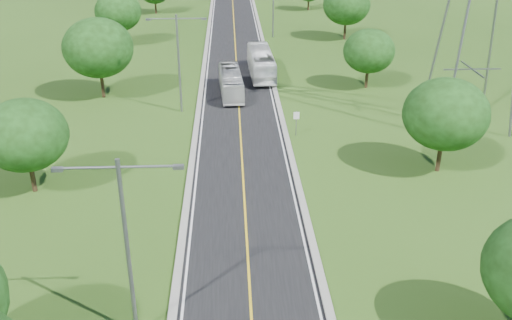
{
  "coord_description": "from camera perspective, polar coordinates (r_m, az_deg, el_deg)",
  "views": [
    {
      "loc": [
        -0.89,
        -11.25,
        20.82
      ],
      "look_at": [
        0.89,
        26.41,
        3.0
      ],
      "focal_mm": 40.0,
      "sensor_mm": 36.0,
      "label": 1
    }
  ],
  "objects": [
    {
      "name": "ground",
      "position": [
        74.24,
        -1.94,
        8.99
      ],
      "size": [
        260.0,
        260.0,
        0.0
      ],
      "primitive_type": "plane",
      "color": "#274814",
      "rests_on": "ground"
    },
    {
      "name": "road",
      "position": [
        80.0,
        -2.02,
        10.22
      ],
      "size": [
        8.0,
        150.0,
        0.06
      ],
      "primitive_type": "cube",
      "color": "black",
      "rests_on": "ground"
    },
    {
      "name": "curb_left",
      "position": [
        80.05,
        -5.11,
        10.2
      ],
      "size": [
        0.5,
        150.0,
        0.22
      ],
      "primitive_type": "cube",
      "color": "gray",
      "rests_on": "ground"
    },
    {
      "name": "curb_right",
      "position": [
        80.14,
        1.07,
        10.32
      ],
      "size": [
        0.5,
        150.0,
        0.22
      ],
      "primitive_type": "cube",
      "color": "gray",
      "rests_on": "ground"
    },
    {
      "name": "speed_limit_sign",
      "position": [
        53.2,
        4.05,
        4.06
      ],
      "size": [
        0.55,
        0.09,
        2.4
      ],
      "color": "slate",
      "rests_on": "ground"
    },
    {
      "name": "streetlight_near_left",
      "position": [
        28.07,
        -12.88,
        -7.42
      ],
      "size": [
        5.9,
        0.25,
        10.0
      ],
      "color": "slate",
      "rests_on": "ground"
    },
    {
      "name": "streetlight_mid_left",
      "position": [
        58.41,
        -7.77,
        10.31
      ],
      "size": [
        5.9,
        0.25,
        10.0
      ],
      "color": "slate",
      "rests_on": "ground"
    },
    {
      "name": "tree_lb",
      "position": [
        45.06,
        -22.12,
        2.32
      ],
      "size": [
        6.3,
        6.3,
        7.33
      ],
      "color": "black",
      "rests_on": "ground"
    },
    {
      "name": "tree_lc",
      "position": [
        64.68,
        -15.51,
        10.76
      ],
      "size": [
        7.56,
        7.56,
        8.79
      ],
      "color": "black",
      "rests_on": "ground"
    },
    {
      "name": "tree_ld",
      "position": [
        88.2,
        -13.62,
        14.25
      ],
      "size": [
        6.72,
        6.72,
        7.82
      ],
      "color": "black",
      "rests_on": "ground"
    },
    {
      "name": "tree_rb",
      "position": [
        47.31,
        18.44,
        4.37
      ],
      "size": [
        6.72,
        6.72,
        7.82
      ],
      "color": "black",
      "rests_on": "ground"
    },
    {
      "name": "tree_rc",
      "position": [
        67.27,
        11.23,
        10.64
      ],
      "size": [
        5.88,
        5.88,
        6.84
      ],
      "color": "black",
      "rests_on": "ground"
    },
    {
      "name": "tree_rd",
      "position": [
        90.41,
        9.05,
        15.09
      ],
      "size": [
        7.14,
        7.14,
        8.3
      ],
      "color": "black",
      "rests_on": "ground"
    },
    {
      "name": "bus_outbound",
      "position": [
        71.22,
        0.51,
        9.69
      ],
      "size": [
        3.06,
        11.58,
        3.2
      ],
      "primitive_type": "imported",
      "rotation": [
        0.0,
        0.0,
        3.17
      ],
      "color": "white",
      "rests_on": "road"
    },
    {
      "name": "bus_inbound",
      "position": [
        64.49,
        -2.53,
        7.77
      ],
      "size": [
        2.84,
        9.87,
        2.72
      ],
      "primitive_type": "imported",
      "rotation": [
        0.0,
        0.0,
        0.06
      ],
      "color": "silver",
      "rests_on": "road"
    }
  ]
}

